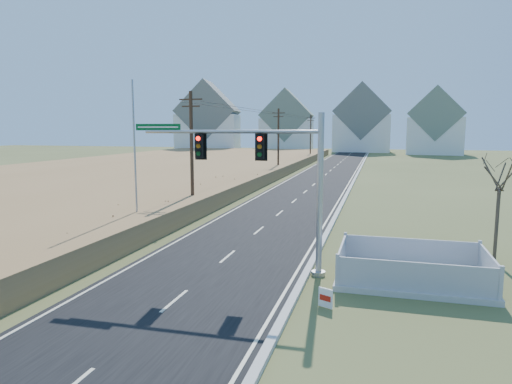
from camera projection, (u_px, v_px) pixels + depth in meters
The scene contains 16 objects.
ground at pixel (196, 284), 18.49m from camera, with size 260.00×260.00×0.00m, color #484E26.
road at pixel (329, 172), 66.28m from camera, with size 8.00×180.00×0.06m, color black.
curb at pixel (358, 172), 65.20m from camera, with size 0.30×180.00×0.18m, color #B2AFA8.
reed_marsh at pixel (146, 170), 62.87m from camera, with size 38.00×110.00×1.30m, color #9C7446.
utility_pole_near at pixel (192, 150), 33.87m from camera, with size 1.80×0.26×9.00m.
utility_pole_mid at pixel (278, 140), 62.55m from camera, with size 1.80×0.26×9.00m.
utility_pole_far at pixel (311, 137), 91.23m from camera, with size 1.80×0.26×9.00m.
condo_nw at pixel (208, 123), 122.88m from camera, with size 17.69×13.38×19.05m.
condo_nnw at pixel (287, 126), 125.44m from camera, with size 14.93×11.17×17.03m.
condo_n at pixel (362, 124), 123.99m from camera, with size 15.27×10.20×18.54m.
condo_ne at pixel (436, 126), 111.77m from camera, with size 14.12×10.51×16.52m.
traffic_signal_mast at pixel (277, 176), 19.46m from camera, with size 8.71×0.59×6.93m.
fence_enclosure at pixel (412, 275), 18.79m from camera, with size 6.06×4.15×1.38m.
open_sign at pixel (326, 298), 16.01m from camera, with size 0.52×0.29×0.69m.
flagpole at pixel (135, 173), 27.15m from camera, with size 0.41×0.41×9.10m.
bare_tree at pixel (501, 171), 20.95m from camera, with size 2.02×2.02×5.36m.
Camera 1 is at (7.02, -16.54, 6.26)m, focal length 32.00 mm.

